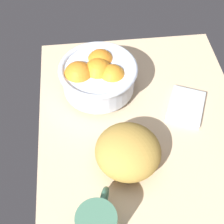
{
  "coord_description": "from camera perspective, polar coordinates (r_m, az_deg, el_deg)",
  "views": [
    {
      "loc": [
        -43.74,
        13.71,
        70.4
      ],
      "look_at": [
        6.12,
        8.21,
        5.0
      ],
      "focal_mm": 51.13,
      "sensor_mm": 36.0,
      "label": 1
    }
  ],
  "objects": [
    {
      "name": "bread_loaf",
      "position": [
        0.76,
        2.88,
        -7.05
      ],
      "size": [
        21.49,
        21.58,
        10.0
      ],
      "primitive_type": "ellipsoid",
      "rotation": [
        0.0,
        0.0,
        1.02
      ],
      "color": "#B68F3F",
      "rests_on": "ground"
    },
    {
      "name": "fruit_bowl",
      "position": [
        0.89,
        -2.58,
        6.61
      ],
      "size": [
        21.79,
        21.79,
        11.53
      ],
      "color": "silver",
      "rests_on": "ground"
    },
    {
      "name": "napkin_folded",
      "position": [
        0.91,
        13.08,
        1.04
      ],
      "size": [
        15.12,
        13.57,
        1.53
      ],
      "primitive_type": "cube",
      "rotation": [
        0.0,
        0.0,
        -0.42
      ],
      "color": "#B5BFC5",
      "rests_on": "ground"
    },
    {
      "name": "mug",
      "position": [
        0.69,
        -2.63,
        -19.37
      ],
      "size": [
        12.45,
        8.37,
        9.21
      ],
      "color": "#45785E",
      "rests_on": "ground"
    },
    {
      "name": "ground_plane",
      "position": [
        0.85,
        5.97,
        -5.43
      ],
      "size": [
        80.03,
        55.78,
        3.0
      ],
      "primitive_type": "cube",
      "color": "beige"
    }
  ]
}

